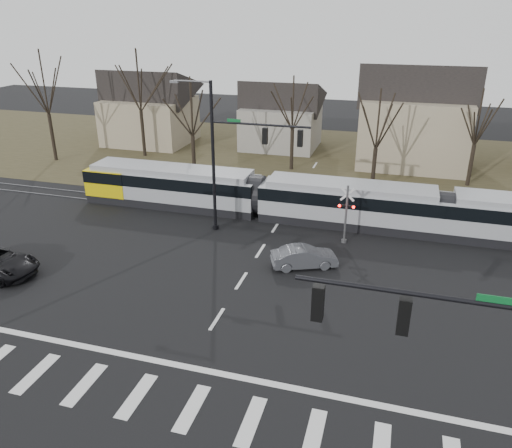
# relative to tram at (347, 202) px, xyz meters

# --- Properties ---
(ground) EXTENTS (140.00, 140.00, 0.00)m
(ground) POSITION_rel_tram_xyz_m (-4.70, -16.00, -1.69)
(ground) COLOR black
(grass_verge) EXTENTS (140.00, 28.00, 0.01)m
(grass_verge) POSITION_rel_tram_xyz_m (-4.70, 16.00, -1.68)
(grass_verge) COLOR #38331E
(grass_verge) RESTS_ON ground
(crosswalk) EXTENTS (27.00, 2.60, 0.01)m
(crosswalk) POSITION_rel_tram_xyz_m (-4.70, -20.00, -1.68)
(crosswalk) COLOR silver
(crosswalk) RESTS_ON ground
(stop_line) EXTENTS (28.00, 0.35, 0.01)m
(stop_line) POSITION_rel_tram_xyz_m (-4.70, -17.80, -1.68)
(stop_line) COLOR silver
(stop_line) RESTS_ON ground
(lane_dashes) EXTENTS (0.18, 30.00, 0.01)m
(lane_dashes) POSITION_rel_tram_xyz_m (-4.70, -0.00, -1.68)
(lane_dashes) COLOR silver
(lane_dashes) RESTS_ON ground
(rail_pair) EXTENTS (90.00, 1.52, 0.06)m
(rail_pair) POSITION_rel_tram_xyz_m (-4.70, -0.20, -1.66)
(rail_pair) COLOR #59595E
(rail_pair) RESTS_ON ground
(tram) EXTENTS (40.84, 3.03, 3.10)m
(tram) POSITION_rel_tram_xyz_m (0.00, 0.00, 0.00)
(tram) COLOR gray
(tram) RESTS_ON ground
(sedan) EXTENTS (4.32, 4.98, 1.30)m
(sedan) POSITION_rel_tram_xyz_m (-1.59, -7.31, -1.04)
(sedan) COLOR #494B50
(sedan) RESTS_ON ground
(signal_pole_near_right) EXTENTS (6.72, 0.44, 8.00)m
(signal_pole_near_right) POSITION_rel_tram_xyz_m (5.42, -22.00, 3.48)
(signal_pole_near_right) COLOR black
(signal_pole_near_right) RESTS_ON ground
(signal_pole_far) EXTENTS (9.28, 0.44, 10.20)m
(signal_pole_far) POSITION_rel_tram_xyz_m (-7.11, -3.50, 4.01)
(signal_pole_far) COLOR black
(signal_pole_far) RESTS_ON ground
(rail_crossing_signal) EXTENTS (1.08, 0.36, 4.00)m
(rail_crossing_signal) POSITION_rel_tram_xyz_m (0.30, -3.21, 0.20)
(rail_crossing_signal) COLOR #59595B
(rail_crossing_signal) RESTS_ON ground
(tree_row) EXTENTS (59.20, 7.20, 10.00)m
(tree_row) POSITION_rel_tram_xyz_m (-2.70, 10.00, 3.31)
(tree_row) COLOR black
(tree_row) RESTS_ON ground
(house_a) EXTENTS (9.72, 8.64, 8.60)m
(house_a) POSITION_rel_tram_xyz_m (-24.70, 18.00, 2.78)
(house_a) COLOR gray
(house_a) RESTS_ON ground
(house_b) EXTENTS (8.64, 7.56, 7.65)m
(house_b) POSITION_rel_tram_xyz_m (-9.70, 20.00, 2.28)
(house_b) COLOR gray
(house_b) RESTS_ON ground
(house_c) EXTENTS (10.80, 8.64, 10.10)m
(house_c) POSITION_rel_tram_xyz_m (4.30, 17.00, 3.55)
(house_c) COLOR gray
(house_c) RESTS_ON ground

